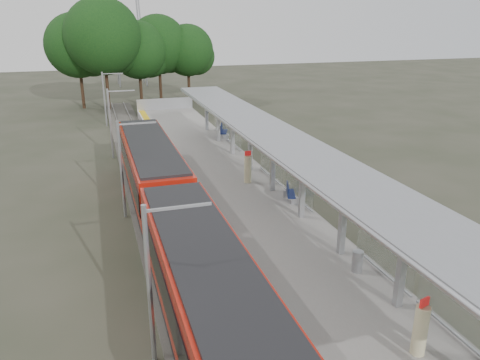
{
  "coord_description": "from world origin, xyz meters",
  "views": [
    {
      "loc": [
        -7.37,
        -5.62,
        10.47
      ],
      "look_at": [
        -0.36,
        16.7,
        2.3
      ],
      "focal_mm": 35.0,
      "sensor_mm": 36.0,
      "label": 1
    }
  ],
  "objects_px": {
    "bench_mid": "(289,192)",
    "info_pillar_far": "(248,169)",
    "litter_bin": "(357,261)",
    "train": "(171,213)",
    "bench_far": "(223,131)",
    "info_pillar_near": "(420,330)"
  },
  "relations": [
    {
      "from": "bench_mid",
      "to": "info_pillar_far",
      "type": "xyz_separation_m",
      "value": [
        -1.19,
        3.6,
        0.34
      ]
    },
    {
      "from": "bench_mid",
      "to": "litter_bin",
      "type": "xyz_separation_m",
      "value": [
        -0.4,
        -7.66,
        -0.07
      ]
    },
    {
      "from": "info_pillar_far",
      "to": "bench_mid",
      "type": "bearing_deg",
      "value": -73.99
    },
    {
      "from": "info_pillar_near",
      "to": "info_pillar_far",
      "type": "bearing_deg",
      "value": 74.83
    },
    {
      "from": "train",
      "to": "bench_far",
      "type": "xyz_separation_m",
      "value": [
        7.1,
        16.93,
        -0.45
      ]
    },
    {
      "from": "bench_far",
      "to": "train",
      "type": "bearing_deg",
      "value": -92.49
    },
    {
      "from": "info_pillar_near",
      "to": "litter_bin",
      "type": "height_order",
      "value": "info_pillar_near"
    },
    {
      "from": "train",
      "to": "info_pillar_far",
      "type": "bearing_deg",
      "value": 45.91
    },
    {
      "from": "bench_mid",
      "to": "info_pillar_near",
      "type": "relative_size",
      "value": 0.77
    },
    {
      "from": "info_pillar_far",
      "to": "litter_bin",
      "type": "distance_m",
      "value": 11.3
    },
    {
      "from": "bench_mid",
      "to": "train",
      "type": "bearing_deg",
      "value": -143.05
    },
    {
      "from": "bench_mid",
      "to": "info_pillar_far",
      "type": "height_order",
      "value": "info_pillar_far"
    },
    {
      "from": "litter_bin",
      "to": "info_pillar_far",
      "type": "bearing_deg",
      "value": 94.01
    },
    {
      "from": "bench_mid",
      "to": "bench_far",
      "type": "height_order",
      "value": "bench_far"
    },
    {
      "from": "bench_far",
      "to": "litter_bin",
      "type": "height_order",
      "value": "bench_far"
    },
    {
      "from": "info_pillar_near",
      "to": "info_pillar_far",
      "type": "relative_size",
      "value": 0.96
    },
    {
      "from": "info_pillar_near",
      "to": "info_pillar_far",
      "type": "distance_m",
      "value": 15.99
    },
    {
      "from": "info_pillar_near",
      "to": "litter_bin",
      "type": "bearing_deg",
      "value": 65.54
    },
    {
      "from": "info_pillar_far",
      "to": "bench_far",
      "type": "bearing_deg",
      "value": 80.06
    },
    {
      "from": "bench_mid",
      "to": "info_pillar_near",
      "type": "bearing_deg",
      "value": -76.14
    },
    {
      "from": "info_pillar_near",
      "to": "info_pillar_far",
      "type": "xyz_separation_m",
      "value": [
        -0.02,
        15.99,
        0.03
      ]
    },
    {
      "from": "bench_far",
      "to": "info_pillar_far",
      "type": "bearing_deg",
      "value": -77.47
    }
  ]
}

